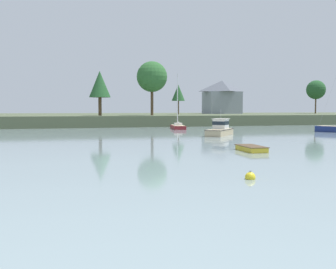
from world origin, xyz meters
TOP-DOWN VIEW (x-y plane):
  - far_shore_bank at (0.00, 84.22)m, footprint 233.38×57.20m
  - dinghy_yellow at (-0.04, 14.29)m, footprint 1.74×3.44m
  - cruiser_sand at (5.49, 32.16)m, footprint 5.93×6.61m
  - sailboat_maroon at (5.16, 48.67)m, footprint 3.09×6.70m
  - mooring_buoy_yellow at (-6.04, 3.35)m, footprint 0.49×0.49m
  - shore_tree_left at (-6.00, 62.14)m, footprint 4.05×4.05m
  - shore_tree_center_right at (4.26, 62.54)m, footprint 6.02×6.02m
  - shore_tree_left_mid at (56.47, 81.21)m, footprint 5.31×5.31m
  - shore_tree_center_left at (13.39, 73.80)m, footprint 3.07×3.07m
  - cottage_hillside at (29.45, 84.89)m, footprint 9.75×7.26m

SIDE VIEW (x-z plane):
  - mooring_buoy_yellow at x=-6.04m, z-range -0.18..0.36m
  - dinghy_yellow at x=-0.04m, z-range -0.14..0.43m
  - sailboat_maroon at x=5.16m, z-range -4.58..4.97m
  - cruiser_sand at x=5.49m, z-range -1.50..2.43m
  - far_shore_bank at x=0.00m, z-range 0.00..2.04m
  - cottage_hillside at x=29.45m, z-range 2.19..11.13m
  - shore_tree_center_left at x=13.39m, z-range 3.56..10.47m
  - shore_tree_left at x=-6.00m, z-range 3.68..12.10m
  - shore_tree_left_mid at x=56.47m, z-range 4.02..13.34m
  - shore_tree_center_right at x=4.26m, z-range 4.29..14.90m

